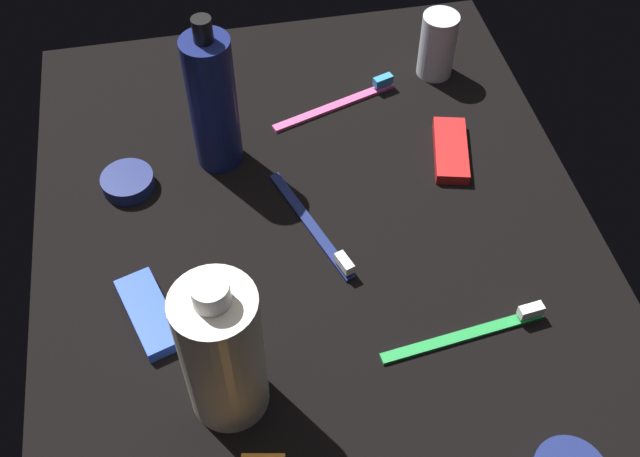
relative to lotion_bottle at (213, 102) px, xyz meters
The scene contains 10 objects.
ground_plane 21.00cm from the lotion_bottle, 30.61° to the left, with size 84.00×64.00×1.20cm, color black.
lotion_bottle is the anchor object (origin of this frame).
bodywash_bottle 32.89cm from the lotion_bottle, ahead, with size 7.55×7.55×19.08cm.
deodorant_stick 32.97cm from the lotion_bottle, 109.18° to the left, with size 4.83×4.83×9.14cm, color silver.
toothbrush_navy 18.90cm from the lotion_bottle, 33.50° to the left, with size 17.41×6.98×2.10cm.
toothbrush_green 39.05cm from the lotion_bottle, 36.64° to the left, with size 3.27×18.02×2.10cm.
toothbrush_pink 20.08cm from the lotion_bottle, 111.41° to the left, with size 6.75×17.48×2.10cm.
snack_bar_blue 25.55cm from the lotion_bottle, 24.32° to the right, with size 10.40×4.00×1.50cm, color blue.
snack_bar_red 29.92cm from the lotion_bottle, 79.84° to the left, with size 10.40×4.00×1.50cm, color red.
cream_tin_left 14.34cm from the lotion_bottle, 76.15° to the right, with size 6.29×6.29×1.81cm, color navy.
Camera 1 is at (51.76, -10.26, 68.11)cm, focal length 42.65 mm.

